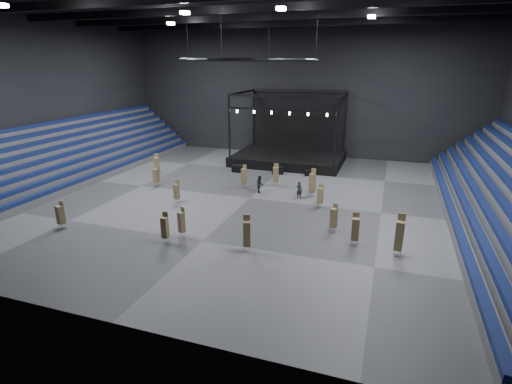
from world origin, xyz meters
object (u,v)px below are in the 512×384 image
(flight_case_left, at_px, (238,169))
(chair_stack_5, at_px, (177,191))
(chair_stack_6, at_px, (165,227))
(chair_stack_11, at_px, (399,235))
(flight_case_mid, at_px, (278,170))
(chair_stack_8, at_px, (157,165))
(crew_member, at_px, (260,184))
(chair_stack_3, at_px, (355,229))
(man_center, at_px, (299,190))
(chair_stack_7, at_px, (334,218))
(chair_stack_10, at_px, (182,222))
(stage, at_px, (290,151))
(chair_stack_2, at_px, (244,176))
(chair_stack_4, at_px, (247,233))
(chair_stack_0, at_px, (156,175))
(chair_stack_12, at_px, (276,174))
(chair_stack_13, at_px, (60,214))
(chair_stack_9, at_px, (312,183))
(flight_case_right, at_px, (309,173))
(chair_stack_1, at_px, (320,195))

(flight_case_left, bearing_deg, chair_stack_5, -96.65)
(chair_stack_6, xyz_separation_m, chair_stack_11, (16.39, 3.34, 0.33))
(flight_case_mid, bearing_deg, flight_case_left, -170.71)
(chair_stack_8, relative_size, crew_member, 1.50)
(chair_stack_3, xyz_separation_m, man_center, (-6.25, 9.10, -0.46))
(chair_stack_6, bearing_deg, chair_stack_7, 25.23)
(chair_stack_5, height_order, crew_member, chair_stack_5)
(chair_stack_10, relative_size, man_center, 1.40)
(chair_stack_7, bearing_deg, man_center, 145.82)
(stage, distance_m, chair_stack_5, 20.63)
(flight_case_mid, xyz_separation_m, chair_stack_2, (-1.91, -6.55, 0.84))
(chair_stack_10, bearing_deg, chair_stack_4, 16.52)
(chair_stack_4, bearing_deg, crew_member, 84.36)
(chair_stack_4, xyz_separation_m, chair_stack_7, (5.29, 5.45, -0.20))
(chair_stack_0, height_order, chair_stack_7, chair_stack_7)
(chair_stack_12, bearing_deg, chair_stack_0, -166.96)
(chair_stack_0, relative_size, chair_stack_5, 1.03)
(flight_case_mid, height_order, chair_stack_13, chair_stack_13)
(chair_stack_6, bearing_deg, chair_stack_12, 74.75)
(chair_stack_6, relative_size, chair_stack_12, 0.97)
(chair_stack_3, distance_m, chair_stack_9, 11.25)
(chair_stack_12, bearing_deg, chair_stack_4, -87.95)
(chair_stack_10, bearing_deg, chair_stack_5, 146.66)
(stage, height_order, flight_case_mid, stage)
(chair_stack_0, bearing_deg, flight_case_left, 60.74)
(chair_stack_2, xyz_separation_m, chair_stack_13, (-10.10, -15.01, -0.07))
(chair_stack_2, relative_size, chair_stack_3, 1.01)
(chair_stack_11, bearing_deg, chair_stack_3, 173.73)
(chair_stack_3, height_order, chair_stack_11, chair_stack_11)
(flight_case_right, distance_m, chair_stack_3, 18.85)
(chair_stack_12, height_order, crew_member, chair_stack_12)
(stage, distance_m, chair_stack_4, 27.48)
(chair_stack_1, height_order, chair_stack_11, chair_stack_11)
(flight_case_left, relative_size, chair_stack_11, 0.44)
(man_center, height_order, crew_member, crew_member)
(chair_stack_8, height_order, man_center, chair_stack_8)
(chair_stack_5, height_order, chair_stack_7, chair_stack_7)
(flight_case_left, height_order, chair_stack_3, chair_stack_3)
(chair_stack_8, relative_size, chair_stack_9, 0.93)
(chair_stack_2, bearing_deg, flight_case_mid, 86.64)
(chair_stack_0, distance_m, man_center, 15.53)
(chair_stack_4, bearing_deg, chair_stack_2, 91.28)
(crew_member, bearing_deg, chair_stack_11, -151.94)
(chair_stack_5, distance_m, crew_member, 8.57)
(chair_stack_8, bearing_deg, chair_stack_2, -29.68)
(flight_case_left, bearing_deg, chair_stack_13, -108.93)
(stage, bearing_deg, chair_stack_10, -94.01)
(chair_stack_0, distance_m, chair_stack_5, 6.15)
(chair_stack_2, bearing_deg, chair_stack_10, -77.64)
(chair_stack_1, bearing_deg, chair_stack_3, -53.76)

